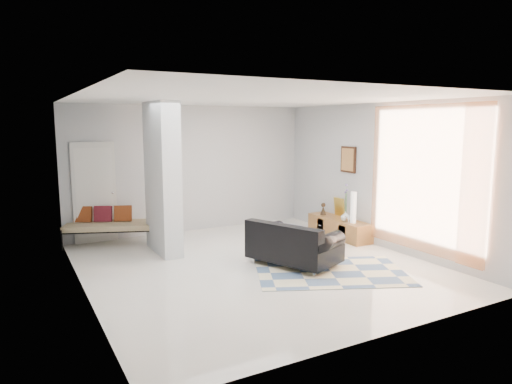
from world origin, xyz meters
TOP-DOWN VIEW (x-y plane):
  - floor at (0.00, 0.00)m, footprint 6.00×6.00m
  - ceiling at (0.00, 0.00)m, footprint 6.00×6.00m
  - wall_back at (0.00, 3.00)m, footprint 6.00×0.00m
  - wall_front at (0.00, -3.00)m, footprint 6.00×0.00m
  - wall_left at (-2.75, 0.00)m, footprint 0.00×6.00m
  - wall_right at (2.75, 0.00)m, footprint 0.00×6.00m
  - partition_column at (-1.10, 1.60)m, footprint 0.35×1.20m
  - hallway_door at (-2.10, 2.96)m, footprint 0.85×0.06m
  - curtain at (2.67, -1.15)m, footprint 0.00×2.55m
  - wall_art at (2.72, 0.90)m, footprint 0.04×0.45m
  - media_console at (2.52, 0.90)m, footprint 0.45×1.65m
  - loveseat at (0.54, -0.29)m, footprint 1.38×1.72m
  - daybed at (-1.92, 2.64)m, footprint 1.83×1.28m
  - area_rug at (0.90, -0.90)m, footprint 2.83×2.43m
  - cylinder_lamp at (2.50, 0.44)m, footprint 0.12×0.12m
  - bronze_figurine at (2.47, 1.40)m, footprint 0.15×0.15m
  - vase at (2.47, 0.64)m, footprint 0.22×0.22m

SIDE VIEW (x-z plane):
  - floor at x=0.00m, z-range 0.00..0.00m
  - area_rug at x=0.90m, z-range 0.00..0.01m
  - media_console at x=2.52m, z-range -0.19..0.61m
  - loveseat at x=0.54m, z-range -0.02..0.74m
  - daybed at x=-1.92m, z-range 0.04..0.80m
  - vase at x=2.47m, z-range 0.40..0.61m
  - bronze_figurine at x=2.47m, z-range 0.40..0.66m
  - cylinder_lamp at x=2.50m, z-range 0.40..1.03m
  - hallway_door at x=-2.10m, z-range 0.00..2.04m
  - partition_column at x=-1.10m, z-range 0.00..2.80m
  - wall_back at x=0.00m, z-range -1.60..4.40m
  - wall_front at x=0.00m, z-range -1.60..4.40m
  - wall_left at x=-2.75m, z-range -1.60..4.40m
  - wall_right at x=2.75m, z-range -1.60..4.40m
  - curtain at x=2.67m, z-range 0.17..2.72m
  - wall_art at x=2.72m, z-range 1.38..1.92m
  - ceiling at x=0.00m, z-range 2.80..2.80m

